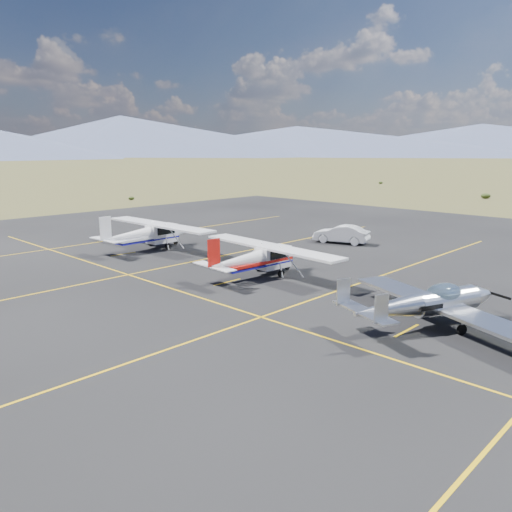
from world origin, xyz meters
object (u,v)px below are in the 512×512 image
aircraft_cessna (258,257)px  aircraft_plain (147,233)px  aircraft_low_wing (430,303)px  sedan (341,234)px

aircraft_cessna → aircraft_plain: aircraft_plain is taller
aircraft_low_wing → aircraft_cessna: (0.99, 11.00, 0.14)m
aircraft_low_wing → sedan: 19.08m
aircraft_low_wing → sedan: size_ratio=2.27×
aircraft_low_wing → aircraft_cessna: size_ratio=0.94×
aircraft_cessna → aircraft_plain: (0.07, 11.49, 0.07)m
sedan → aircraft_low_wing: bearing=28.4°
aircraft_low_wing → aircraft_cessna: bearing=106.1°
aircraft_cessna → aircraft_plain: bearing=93.4°
aircraft_plain → sedan: 15.12m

